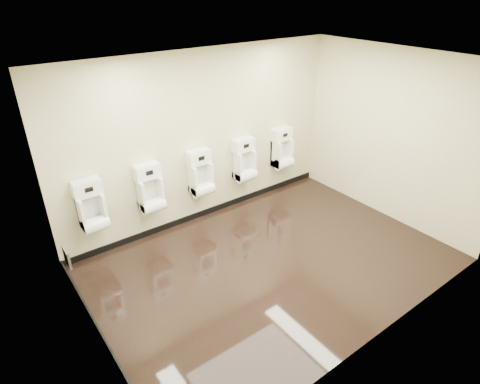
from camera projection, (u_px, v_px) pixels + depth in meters
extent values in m
cube|color=black|center=(272.00, 263.00, 5.86)|extent=(5.00, 3.50, 0.00)
cube|color=white|center=(282.00, 66.00, 4.54)|extent=(5.00, 3.50, 0.00)
cube|color=beige|center=(204.00, 139.00, 6.44)|extent=(5.00, 0.02, 2.80)
cube|color=beige|center=(393.00, 239.00, 3.96)|extent=(5.00, 0.02, 2.80)
cube|color=beige|center=(82.00, 244.00, 3.88)|extent=(0.02, 3.50, 2.80)
cube|color=beige|center=(392.00, 137.00, 6.51)|extent=(0.02, 3.50, 2.80)
cube|color=silver|center=(82.00, 244.00, 3.88)|extent=(0.01, 3.50, 2.80)
cube|color=black|center=(208.00, 211.00, 7.06)|extent=(5.00, 0.02, 0.10)
cube|color=black|center=(105.00, 342.00, 4.52)|extent=(0.02, 3.50, 0.10)
cube|color=#9E9EA3|center=(67.00, 257.00, 5.16)|extent=(0.03, 0.25, 0.25)
cylinder|color=silver|center=(68.00, 257.00, 5.17)|extent=(0.02, 0.04, 0.04)
cube|color=white|center=(92.00, 212.00, 5.60)|extent=(0.35, 0.25, 0.49)
cube|color=silver|center=(90.00, 207.00, 5.64)|extent=(0.26, 0.01, 0.37)
cylinder|color=white|center=(96.00, 224.00, 5.64)|extent=(0.35, 0.21, 0.21)
cube|color=white|center=(87.00, 188.00, 5.46)|extent=(0.39, 0.18, 0.21)
cube|color=black|center=(89.00, 190.00, 5.38)|extent=(0.10, 0.01, 0.05)
cube|color=silver|center=(89.00, 190.00, 5.38)|extent=(0.12, 0.01, 0.07)
cylinder|color=silver|center=(101.00, 184.00, 5.56)|extent=(0.01, 0.03, 0.03)
cube|color=white|center=(150.00, 194.00, 6.07)|extent=(0.35, 0.25, 0.49)
cube|color=silver|center=(148.00, 189.00, 6.10)|extent=(0.26, 0.01, 0.37)
cylinder|color=white|center=(154.00, 206.00, 6.10)|extent=(0.35, 0.21, 0.21)
cube|color=white|center=(147.00, 172.00, 5.92)|extent=(0.39, 0.18, 0.21)
cube|color=black|center=(150.00, 173.00, 5.84)|extent=(0.10, 0.01, 0.05)
cube|color=silver|center=(150.00, 173.00, 5.85)|extent=(0.12, 0.01, 0.07)
cylinder|color=silver|center=(159.00, 168.00, 6.03)|extent=(0.01, 0.03, 0.03)
cube|color=white|center=(201.00, 178.00, 6.54)|extent=(0.35, 0.25, 0.49)
cube|color=silver|center=(198.00, 174.00, 6.57)|extent=(0.26, 0.01, 0.37)
cylinder|color=white|center=(203.00, 189.00, 6.57)|extent=(0.35, 0.21, 0.21)
cube|color=white|center=(198.00, 157.00, 6.39)|extent=(0.39, 0.18, 0.21)
cube|color=black|center=(202.00, 158.00, 6.31)|extent=(0.10, 0.01, 0.05)
cube|color=silver|center=(202.00, 158.00, 6.32)|extent=(0.12, 0.01, 0.07)
cylinder|color=silver|center=(209.00, 155.00, 6.50)|extent=(0.01, 0.03, 0.03)
cube|color=white|center=(244.00, 165.00, 7.01)|extent=(0.35, 0.25, 0.49)
cube|color=silver|center=(241.00, 161.00, 7.04)|extent=(0.26, 0.01, 0.37)
cylinder|color=white|center=(246.00, 175.00, 7.04)|extent=(0.35, 0.21, 0.21)
cube|color=white|center=(243.00, 145.00, 6.86)|extent=(0.39, 0.18, 0.21)
cube|color=black|center=(247.00, 146.00, 6.78)|extent=(0.10, 0.01, 0.05)
cube|color=silver|center=(246.00, 146.00, 6.79)|extent=(0.12, 0.01, 0.07)
cylinder|color=silver|center=(252.00, 143.00, 6.97)|extent=(0.01, 0.03, 0.03)
cube|color=white|center=(282.00, 153.00, 7.47)|extent=(0.35, 0.25, 0.49)
cube|color=silver|center=(279.00, 150.00, 7.51)|extent=(0.26, 0.01, 0.37)
cylinder|color=white|center=(284.00, 163.00, 7.51)|extent=(0.35, 0.21, 0.21)
cube|color=white|center=(282.00, 135.00, 7.33)|extent=(0.39, 0.18, 0.21)
cube|color=black|center=(285.00, 135.00, 7.25)|extent=(0.10, 0.01, 0.05)
cube|color=silver|center=(285.00, 135.00, 7.25)|extent=(0.12, 0.01, 0.07)
cylinder|color=silver|center=(290.00, 132.00, 7.44)|extent=(0.01, 0.03, 0.03)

